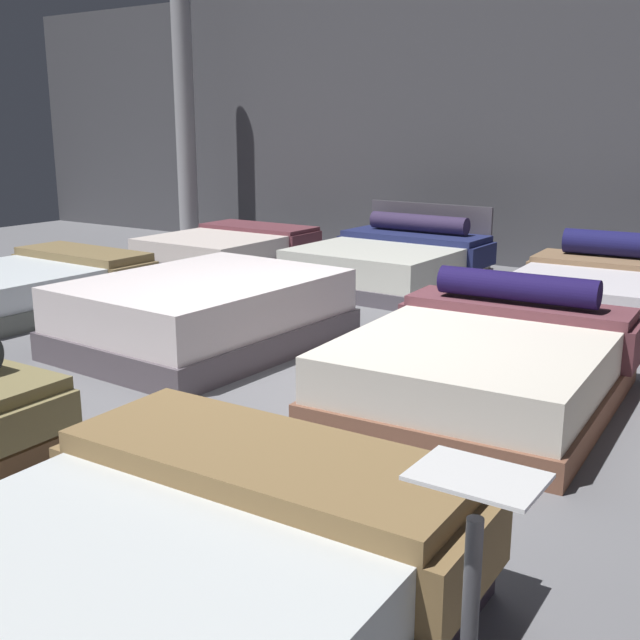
{
  "coord_description": "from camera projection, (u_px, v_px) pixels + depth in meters",
  "views": [
    {
      "loc": [
        2.89,
        -4.2,
        1.73
      ],
      "look_at": [
        0.07,
        0.02,
        0.44
      ],
      "focal_mm": 43.8,
      "sensor_mm": 36.0,
      "label": 1
    }
  ],
  "objects": [
    {
      "name": "bed_4",
      "position": [
        31.0,
        286.0,
        7.45
      ],
      "size": [
        1.6,
        2.02,
        0.48
      ],
      "rotation": [
        0.0,
        0.0,
        -0.02
      ],
      "color": "#565B56",
      "rests_on": "ground_plane"
    },
    {
      "name": "ground_plane",
      "position": [
        310.0,
        383.0,
        5.36
      ],
      "size": [
        18.0,
        18.0,
        0.02
      ],
      "primitive_type": "cube",
      "color": "slate"
    },
    {
      "name": "support_pillar",
      "position": [
        185.0,
        121.0,
        11.12
      ],
      "size": [
        0.28,
        0.28,
        3.5
      ],
      "primitive_type": "cylinder",
      "color": "#99999E",
      "rests_on": "ground_plane"
    },
    {
      "name": "bed_8",
      "position": [
        229.0,
        248.0,
        9.81
      ],
      "size": [
        1.58,
        1.99,
        0.43
      ],
      "rotation": [
        0.0,
        0.0,
        -0.01
      ],
      "color": "#323137",
      "rests_on": "ground_plane"
    },
    {
      "name": "bed_10",
      "position": [
        600.0,
        289.0,
        7.33
      ],
      "size": [
        1.61,
        1.99,
        0.68
      ],
      "rotation": [
        0.0,
        0.0,
        0.05
      ],
      "color": "#282E33",
      "rests_on": "ground_plane"
    },
    {
      "name": "bed_6",
      "position": [
        483.0,
        365.0,
        4.92
      ],
      "size": [
        1.69,
        2.09,
        0.74
      ],
      "rotation": [
        0.0,
        0.0,
        0.05
      ],
      "color": "brown",
      "rests_on": "ground_plane"
    },
    {
      "name": "bed_9",
      "position": [
        391.0,
        263.0,
        8.48
      ],
      "size": [
        1.74,
        1.97,
        0.82
      ],
      "rotation": [
        0.0,
        0.0,
        -0.03
      ],
      "color": "#524C55",
      "rests_on": "ground_plane"
    },
    {
      "name": "showroom_back_wall",
      "position": [
        556.0,
        121.0,
        9.01
      ],
      "size": [
        18.0,
        0.06,
        3.5
      ],
      "primitive_type": "cube",
      "color": "#47474C",
      "rests_on": "ground_plane"
    },
    {
      "name": "bed_2",
      "position": [
        153.0,
        598.0,
        2.53
      ],
      "size": [
        1.76,
        2.08,
        0.53
      ],
      "rotation": [
        0.0,
        0.0,
        0.03
      ],
      "color": "#322734",
      "rests_on": "ground_plane"
    },
    {
      "name": "bed_5",
      "position": [
        205.0,
        313.0,
        6.15
      ],
      "size": [
        1.66,
        2.15,
        0.56
      ],
      "rotation": [
        0.0,
        0.0,
        -0.04
      ],
      "color": "#564D56",
      "rests_on": "ground_plane"
    }
  ]
}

